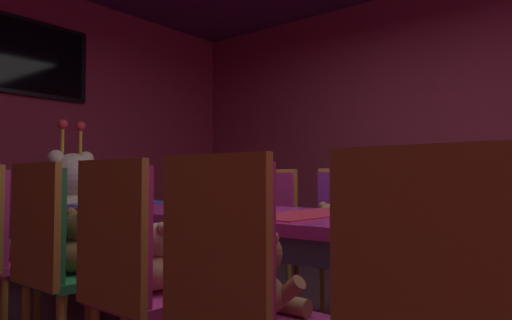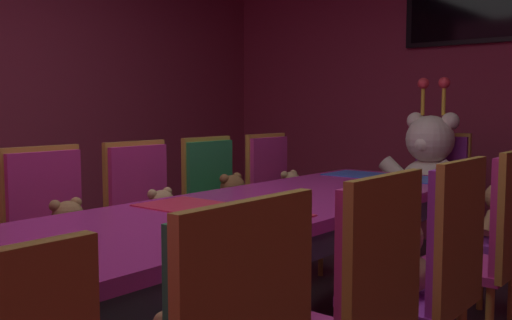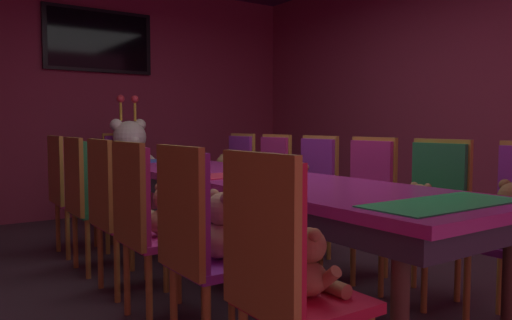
{
  "view_description": "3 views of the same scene",
  "coord_description": "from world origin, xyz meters",
  "px_view_note": "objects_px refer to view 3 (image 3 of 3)",
  "views": [
    {
      "loc": [
        -1.86,
        -1.18,
        0.91
      ],
      "look_at": [
        0.06,
        0.38,
        1.02
      ],
      "focal_mm": 31.78,
      "sensor_mm": 36.0,
      "label": 1
    },
    {
      "loc": [
        1.63,
        -1.75,
        1.17
      ],
      "look_at": [
        0.04,
        0.2,
        0.94
      ],
      "focal_mm": 40.9,
      "sensor_mm": 36.0,
      "label": 2
    },
    {
      "loc": [
        -1.85,
        -2.8,
        1.07
      ],
      "look_at": [
        0.22,
        0.21,
        0.82
      ],
      "focal_mm": 35.27,
      "sensor_mm": 36.0,
      "label": 3
    }
  ],
  "objects_px": {
    "teddy_left_0": "(309,267)",
    "chair_left_2": "(143,214)",
    "teddy_right_3": "(299,186)",
    "chair_right_5": "(236,172)",
    "banquet_table": "(247,187)",
    "chair_right_3": "(313,184)",
    "chair_left_3": "(113,201)",
    "teddy_left_4": "(105,190)",
    "teddy_left_2": "(168,214)",
    "chair_right_1": "(433,202)",
    "teddy_left_5": "(84,184)",
    "chair_right_2": "(366,191)",
    "teddy_right_1": "(418,208)",
    "chair_left_5": "(66,183)",
    "chair_right_4": "(270,177)",
    "chair_left_4": "(85,191)",
    "chair_left_1": "(196,233)",
    "wall_tv": "(99,41)",
    "throne_chair": "(125,170)",
    "teddy_left_1": "(224,230)",
    "teddy_left_3": "(135,201)",
    "chair_left_0": "(278,265)"
  },
  "relations": [
    {
      "from": "teddy_left_0",
      "to": "chair_left_4",
      "type": "height_order",
      "value": "chair_left_4"
    },
    {
      "from": "chair_right_4",
      "to": "chair_right_3",
      "type": "bearing_deg",
      "value": 88.64
    },
    {
      "from": "chair_right_4",
      "to": "teddy_left_5",
      "type": "bearing_deg",
      "value": -20.06
    },
    {
      "from": "banquet_table",
      "to": "chair_right_3",
      "type": "distance_m",
      "value": 0.88
    },
    {
      "from": "teddy_left_0",
      "to": "chair_left_3",
      "type": "xyz_separation_m",
      "value": [
        -0.12,
        1.75,
        0.03
      ]
    },
    {
      "from": "teddy_right_3",
      "to": "chair_right_5",
      "type": "height_order",
      "value": "chair_right_5"
    },
    {
      "from": "chair_left_4",
      "to": "chair_right_3",
      "type": "relative_size",
      "value": 1.0
    },
    {
      "from": "chair_right_1",
      "to": "teddy_left_0",
      "type": "bearing_deg",
      "value": 21.21
    },
    {
      "from": "teddy_left_2",
      "to": "chair_right_1",
      "type": "bearing_deg",
      "value": -22.06
    },
    {
      "from": "teddy_right_1",
      "to": "chair_left_5",
      "type": "bearing_deg",
      "value": -57.27
    },
    {
      "from": "teddy_left_5",
      "to": "teddy_right_1",
      "type": "distance_m",
      "value": 2.68
    },
    {
      "from": "chair_left_5",
      "to": "chair_right_2",
      "type": "xyz_separation_m",
      "value": [
        1.65,
        -1.75,
        0.0
      ]
    },
    {
      "from": "chair_left_5",
      "to": "chair_right_4",
      "type": "xyz_separation_m",
      "value": [
        1.66,
        -0.55,
        0.0
      ]
    },
    {
      "from": "chair_left_2",
      "to": "chair_left_3",
      "type": "distance_m",
      "value": 0.55
    },
    {
      "from": "teddy_left_0",
      "to": "chair_left_1",
      "type": "xyz_separation_m",
      "value": [
        -0.13,
        0.61,
        0.03
      ]
    },
    {
      "from": "chair_left_2",
      "to": "chair_right_3",
      "type": "bearing_deg",
      "value": 17.93
    },
    {
      "from": "teddy_left_1",
      "to": "chair_left_5",
      "type": "bearing_deg",
      "value": 93.32
    },
    {
      "from": "chair_left_2",
      "to": "chair_left_4",
      "type": "height_order",
      "value": "same"
    },
    {
      "from": "chair_right_5",
      "to": "wall_tv",
      "type": "relative_size",
      "value": 0.79
    },
    {
      "from": "throne_chair",
      "to": "wall_tv",
      "type": "relative_size",
      "value": 0.79
    },
    {
      "from": "chair_right_1",
      "to": "wall_tv",
      "type": "bearing_deg",
      "value": -78.4
    },
    {
      "from": "teddy_left_0",
      "to": "wall_tv",
      "type": "bearing_deg",
      "value": 81.31
    },
    {
      "from": "chair_right_3",
      "to": "chair_left_2",
      "type": "bearing_deg",
      "value": 17.93
    },
    {
      "from": "wall_tv",
      "to": "chair_left_5",
      "type": "bearing_deg",
      "value": -116.21
    },
    {
      "from": "chair_left_0",
      "to": "chair_left_5",
      "type": "height_order",
      "value": "same"
    },
    {
      "from": "teddy_left_0",
      "to": "chair_right_2",
      "type": "distance_m",
      "value": 1.92
    },
    {
      "from": "chair_left_0",
      "to": "teddy_left_3",
      "type": "xyz_separation_m",
      "value": [
        0.16,
        1.75,
        -0.02
      ]
    },
    {
      "from": "teddy_left_0",
      "to": "chair_right_1",
      "type": "relative_size",
      "value": 0.28
    },
    {
      "from": "chair_left_1",
      "to": "teddy_left_1",
      "type": "relative_size",
      "value": 2.92
    },
    {
      "from": "teddy_left_3",
      "to": "chair_right_1",
      "type": "height_order",
      "value": "chair_right_1"
    },
    {
      "from": "chair_left_0",
      "to": "chair_left_3",
      "type": "relative_size",
      "value": 1.0
    },
    {
      "from": "teddy_left_2",
      "to": "chair_right_3",
      "type": "xyz_separation_m",
      "value": [
        1.53,
        0.54,
        0.01
      ]
    },
    {
      "from": "teddy_left_0",
      "to": "chair_right_5",
      "type": "bearing_deg",
      "value": 62.23
    },
    {
      "from": "teddy_left_2",
      "to": "teddy_left_5",
      "type": "relative_size",
      "value": 1.04
    },
    {
      "from": "teddy_left_0",
      "to": "chair_left_2",
      "type": "distance_m",
      "value": 1.21
    },
    {
      "from": "chair_left_5",
      "to": "chair_right_2",
      "type": "relative_size",
      "value": 1.0
    },
    {
      "from": "chair_left_3",
      "to": "teddy_left_4",
      "type": "xyz_separation_m",
      "value": [
        0.14,
        0.57,
        -0.0
      ]
    },
    {
      "from": "teddy_right_3",
      "to": "teddy_left_5",
      "type": "bearing_deg",
      "value": -40.64
    },
    {
      "from": "teddy_right_1",
      "to": "teddy_right_3",
      "type": "xyz_separation_m",
      "value": [
        0.01,
        1.15,
        0.02
      ]
    },
    {
      "from": "teddy_left_1",
      "to": "teddy_left_5",
      "type": "xyz_separation_m",
      "value": [
        0.01,
        2.3,
        -0.02
      ]
    },
    {
      "from": "chair_left_1",
      "to": "wall_tv",
      "type": "xyz_separation_m",
      "value": [
        0.83,
        3.96,
        1.45
      ]
    },
    {
      "from": "teddy_left_0",
      "to": "throne_chair",
      "type": "distance_m",
      "value": 3.86
    },
    {
      "from": "teddy_right_3",
      "to": "throne_chair",
      "type": "xyz_separation_m",
      "value": [
        -0.69,
        2.05,
        0.01
      ]
    },
    {
      "from": "banquet_table",
      "to": "chair_left_0",
      "type": "relative_size",
      "value": 3.63
    },
    {
      "from": "chair_left_4",
      "to": "teddy_left_4",
      "type": "relative_size",
      "value": 2.98
    },
    {
      "from": "teddy_left_3",
      "to": "teddy_left_4",
      "type": "relative_size",
      "value": 0.91
    },
    {
      "from": "banquet_table",
      "to": "throne_chair",
      "type": "relative_size",
      "value": 3.63
    },
    {
      "from": "chair_left_5",
      "to": "chair_right_5",
      "type": "xyz_separation_m",
      "value": [
        1.66,
        0.01,
        0.0
      ]
    },
    {
      "from": "chair_left_1",
      "to": "teddy_left_1",
      "type": "bearing_deg",
      "value": -0.0
    },
    {
      "from": "teddy_left_2",
      "to": "chair_right_3",
      "type": "bearing_deg",
      "value": 19.5
    }
  ]
}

